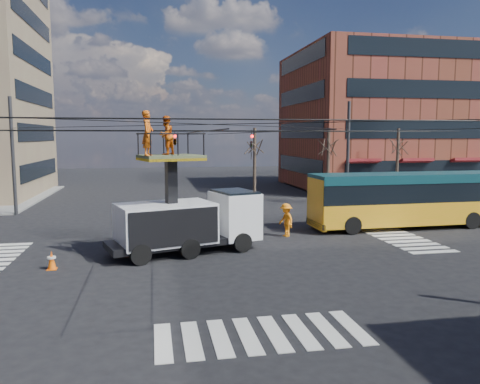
% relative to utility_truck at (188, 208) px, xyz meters
% --- Properties ---
extents(ground, '(120.00, 120.00, 0.00)m').
position_rel_utility_truck_xyz_m(ground, '(1.22, 0.45, -2.07)').
color(ground, black).
rests_on(ground, ground).
extents(sidewalk_ne, '(18.00, 18.00, 0.12)m').
position_rel_utility_truck_xyz_m(sidewalk_ne, '(22.22, 21.45, -2.01)').
color(sidewalk_ne, slate).
rests_on(sidewalk_ne, ground).
extents(crosswalks, '(22.40, 22.40, 0.02)m').
position_rel_utility_truck_xyz_m(crosswalks, '(1.22, 0.45, -2.06)').
color(crosswalks, silver).
rests_on(crosswalks, ground).
extents(building_ne, '(20.06, 16.06, 14.00)m').
position_rel_utility_truck_xyz_m(building_ne, '(23.20, 24.43, 4.93)').
color(building_ne, brown).
rests_on(building_ne, ground).
extents(overhead_network, '(24.24, 24.24, 8.00)m').
position_rel_utility_truck_xyz_m(overhead_network, '(1.15, 0.86, 2.22)').
color(overhead_network, '#2D2D30').
rests_on(overhead_network, ground).
extents(tree_a, '(2.00, 2.00, 6.00)m').
position_rel_utility_truck_xyz_m(tree_a, '(6.22, 13.95, 2.56)').
color(tree_a, '#382B21').
rests_on(tree_a, ground).
extents(tree_b, '(2.00, 2.00, 6.00)m').
position_rel_utility_truck_xyz_m(tree_b, '(12.22, 13.95, 2.56)').
color(tree_b, '#382B21').
rests_on(tree_b, ground).
extents(tree_c, '(2.00, 2.00, 6.00)m').
position_rel_utility_truck_xyz_m(tree_c, '(18.22, 13.95, 2.56)').
color(tree_c, '#382B21').
rests_on(tree_c, ground).
extents(utility_truck, '(7.37, 4.27, 6.44)m').
position_rel_utility_truck_xyz_m(utility_truck, '(0.00, 0.00, 0.00)').
color(utility_truck, black).
rests_on(utility_truck, ground).
extents(city_bus, '(11.63, 2.87, 3.20)m').
position_rel_utility_truck_xyz_m(city_bus, '(13.13, 3.56, -0.35)').
color(city_bus, gold).
rests_on(city_bus, ground).
extents(traffic_cone, '(0.36, 0.36, 0.77)m').
position_rel_utility_truck_xyz_m(traffic_cone, '(-5.65, -1.89, -1.68)').
color(traffic_cone, '#FC5F0A').
rests_on(traffic_cone, ground).
extents(worker_ground, '(0.93, 1.28, 2.02)m').
position_rel_utility_truck_xyz_m(worker_ground, '(-2.75, -0.26, -1.06)').
color(worker_ground, '#D8420D').
rests_on(worker_ground, ground).
extents(flagger, '(0.97, 1.30, 1.79)m').
position_rel_utility_truck_xyz_m(flagger, '(5.40, 2.40, -1.17)').
color(flagger, orange).
rests_on(flagger, ground).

